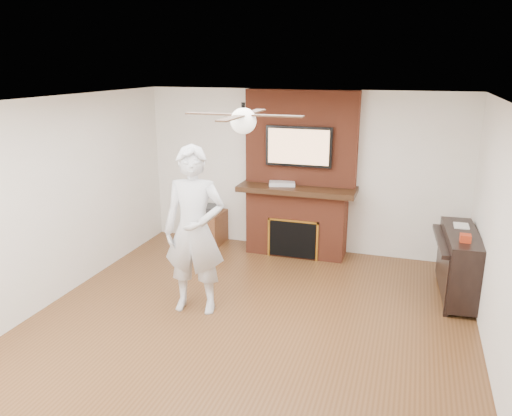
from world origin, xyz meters
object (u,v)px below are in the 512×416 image
(person, at_px, (194,231))
(side_table, at_px, (206,226))
(fireplace, at_px, (298,190))
(piano, at_px, (458,262))

(person, relative_size, side_table, 3.11)
(fireplace, relative_size, piano, 1.87)
(fireplace, distance_m, piano, 2.53)
(side_table, distance_m, piano, 3.91)
(person, height_order, side_table, person)
(side_table, height_order, piano, piano)
(fireplace, relative_size, person, 1.25)
(side_table, relative_size, piano, 0.48)
(fireplace, xyz_separation_m, side_table, (-1.52, -0.07, -0.70))
(side_table, bearing_deg, piano, -10.93)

